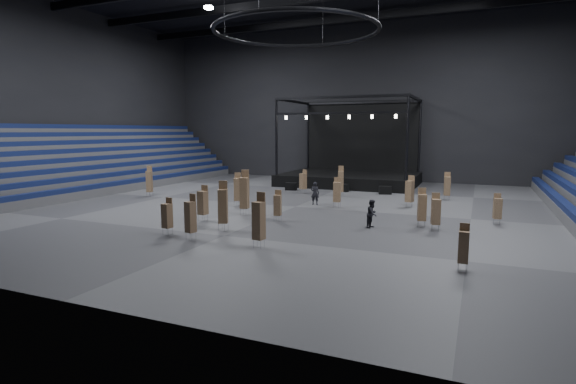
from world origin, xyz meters
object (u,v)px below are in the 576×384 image
at_px(chair_stack_4, 303,181).
at_px(chair_stack_17, 223,205).
at_px(chair_stack_15, 497,208).
at_px(chair_stack_0, 191,216).
at_px(crew_member, 372,214).
at_px(chair_stack_9, 422,207).
at_px(chair_stack_16, 259,220).
at_px(chair_stack_6, 341,181).
at_px(stage, 352,171).
at_px(flight_case_right, 385,190).
at_px(chair_stack_13, 278,205).
at_px(flight_case_left, 291,186).
at_px(chair_stack_7, 464,246).
at_px(chair_stack_2, 237,189).
at_px(chair_stack_8, 410,191).
at_px(flight_case_mid, 343,188).
at_px(chair_stack_12, 149,181).
at_px(chair_stack_10, 203,202).
at_px(chair_stack_14, 337,192).
at_px(chair_stack_3, 244,192).
at_px(chair_stack_5, 436,211).
at_px(chair_stack_11, 447,186).
at_px(chair_stack_1, 167,215).
at_px(man_center, 315,193).

height_order(chair_stack_4, chair_stack_17, chair_stack_17).
bearing_deg(chair_stack_15, chair_stack_0, -157.36).
bearing_deg(crew_member, chair_stack_9, -52.16).
bearing_deg(chair_stack_16, chair_stack_6, 102.90).
height_order(stage, chair_stack_9, stage).
bearing_deg(flight_case_right, chair_stack_13, -104.70).
xyz_separation_m(flight_case_left, chair_stack_7, (16.45, -20.74, 0.67)).
xyz_separation_m(flight_case_right, chair_stack_2, (-9.27, -10.99, 0.96)).
bearing_deg(chair_stack_0, chair_stack_4, 106.73).
relative_size(chair_stack_8, chair_stack_13, 1.21).
height_order(flight_case_right, chair_stack_2, chair_stack_2).
bearing_deg(chair_stack_4, flight_case_mid, 65.27).
xyz_separation_m(chair_stack_4, chair_stack_13, (3.16, -12.67, -0.12)).
distance_m(chair_stack_12, chair_stack_15, 28.03).
distance_m(flight_case_left, flight_case_right, 9.07).
bearing_deg(chair_stack_13, chair_stack_4, 92.74).
xyz_separation_m(chair_stack_7, crew_member, (-5.33, 6.80, -0.19)).
relative_size(chair_stack_10, chair_stack_14, 1.01).
distance_m(chair_stack_3, chair_stack_13, 3.24).
bearing_deg(chair_stack_13, chair_stack_15, 7.36).
bearing_deg(chair_stack_3, chair_stack_4, 80.78).
relative_size(flight_case_mid, chair_stack_5, 0.50).
relative_size(flight_case_right, chair_stack_8, 0.46).
xyz_separation_m(chair_stack_7, chair_stack_11, (-1.97, 20.00, 0.20)).
xyz_separation_m(chair_stack_11, chair_stack_14, (-7.40, -7.15, -0.01)).
xyz_separation_m(chair_stack_1, chair_stack_13, (4.11, 5.89, -0.04)).
distance_m(chair_stack_14, chair_stack_17, 10.84).
relative_size(chair_stack_3, chair_stack_10, 1.35).
xyz_separation_m(flight_case_right, chair_stack_12, (-19.00, -9.57, 1.00)).
bearing_deg(chair_stack_3, flight_case_left, 88.87).
relative_size(flight_case_mid, chair_stack_4, 0.50).
xyz_separation_m(chair_stack_1, chair_stack_3, (1.10, 6.97, 0.48)).
bearing_deg(flight_case_left, chair_stack_0, -82.19).
bearing_deg(chair_stack_5, chair_stack_7, -92.56).
xyz_separation_m(chair_stack_6, chair_stack_12, (-15.58, -6.74, 0.00)).
relative_size(chair_stack_7, chair_stack_14, 0.87).
relative_size(chair_stack_13, chair_stack_14, 0.87).
relative_size(chair_stack_0, chair_stack_6, 0.91).
bearing_deg(flight_case_mid, chair_stack_11, -10.67).
bearing_deg(man_center, flight_case_right, -124.41).
height_order(chair_stack_4, chair_stack_10, chair_stack_10).
distance_m(chair_stack_10, chair_stack_14, 10.51).
bearing_deg(chair_stack_14, flight_case_mid, 93.80).
distance_m(flight_case_left, flight_case_mid, 5.05).
height_order(chair_stack_4, crew_member, chair_stack_4).
height_order(chair_stack_8, crew_member, chair_stack_8).
xyz_separation_m(flight_case_left, man_center, (5.08, -7.25, 0.54)).
distance_m(flight_case_left, chair_stack_3, 13.45).
relative_size(chair_stack_2, chair_stack_12, 0.95).
bearing_deg(chair_stack_10, crew_member, 18.82).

